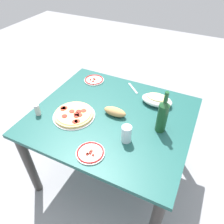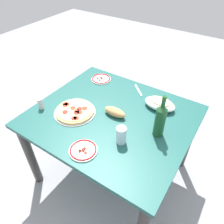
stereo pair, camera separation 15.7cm
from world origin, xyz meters
name	(u,v)px [view 1 (the left image)]	position (x,y,z in m)	size (l,w,h in m)	color
ground_plane	(112,171)	(0.00, 0.00, 0.00)	(8.00, 8.00, 0.00)	gray
dining_table	(112,126)	(0.00, 0.00, 0.60)	(1.15, 1.01, 0.72)	#194C47
pepperoni_pizza	(74,114)	(-0.25, -0.13, 0.73)	(0.31, 0.31, 0.03)	#B7B7BC
baked_pasta_dish	(157,100)	(0.26, 0.28, 0.76)	(0.24, 0.15, 0.08)	white
wine_bottle	(163,116)	(0.36, 0.01, 0.85)	(0.07, 0.07, 0.31)	#194723
water_glass	(126,134)	(0.19, -0.19, 0.78)	(0.07, 0.07, 0.12)	silver
side_plate_near	(94,80)	(-0.35, 0.36, 0.73)	(0.18, 0.18, 0.02)	white
side_plate_far	(90,153)	(0.04, -0.38, 0.73)	(0.18, 0.18, 0.02)	white
bread_loaf	(115,112)	(0.02, 0.01, 0.75)	(0.17, 0.07, 0.07)	tan
spice_shaker	(37,110)	(-0.50, -0.23, 0.76)	(0.04, 0.04, 0.09)	silver
fork_right	(133,88)	(0.01, 0.39, 0.72)	(0.17, 0.02, 0.01)	#B7B7BC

